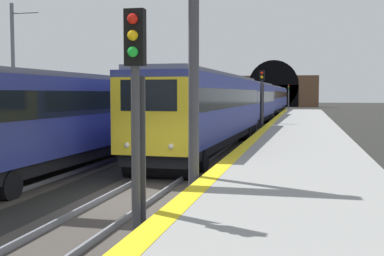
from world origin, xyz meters
name	(u,v)px	position (x,y,z in m)	size (l,w,h in m)	color
ground_plane	(131,201)	(0.00, 0.00, 0.00)	(320.00, 320.00, 0.00)	black
platform_right	(296,193)	(0.00, -4.71, 0.47)	(112.00, 4.93, 0.94)	gray
platform_right_edge_strip	(215,172)	(0.00, -2.50, 0.94)	(112.00, 0.50, 0.01)	yellow
track_main_line	(131,200)	(0.00, 0.00, 0.04)	(160.00, 2.91, 0.21)	#423D38
train_main_approaching	(259,100)	(41.18, 0.00, 2.39)	(77.92, 3.39, 4.17)	navy
train_adjacent_platform	(155,107)	(16.71, 4.42, 2.25)	(41.82, 3.27, 4.82)	navy
railway_signal_near	(136,108)	(-4.65, -1.81, 2.88)	(0.39, 0.38, 4.71)	#38383D
railway_signal_mid	(262,97)	(23.42, -1.81, 2.86)	(0.39, 0.38, 4.86)	#38383D
railway_signal_far	(289,94)	(87.62, -1.81, 3.04)	(0.39, 0.38, 5.00)	#4C4C54
overhead_signal_gantry	(46,11)	(-0.76, 2.21, 5.44)	(0.70, 8.79, 7.20)	#3F3F47
tunnel_portal	(274,91)	(104.15, 2.21, 3.72)	(2.26, 20.78, 11.63)	brown
catenary_mast_far	(14,74)	(12.72, 11.97, 4.32)	(0.22, 1.83, 8.45)	#595B60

